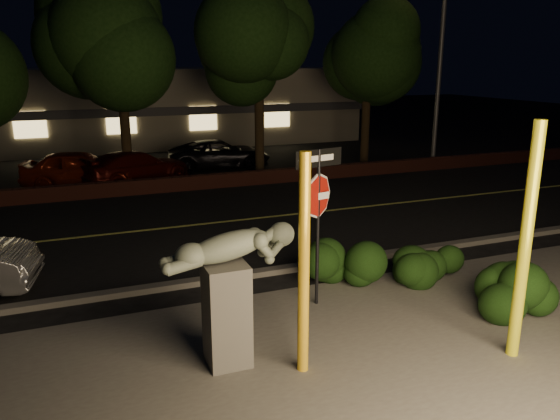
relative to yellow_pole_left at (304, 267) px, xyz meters
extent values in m
plane|color=black|center=(1.61, 10.79, -1.62)|extent=(90.00, 90.00, 0.00)
cube|color=#4C4944|center=(1.61, -0.21, -1.61)|extent=(14.00, 6.00, 0.02)
cube|color=black|center=(1.61, 7.79, -1.62)|extent=(80.00, 8.00, 0.01)
cube|color=#C7C64F|center=(1.61, 7.79, -1.60)|extent=(80.00, 0.12, 0.00)
cube|color=#4C4944|center=(1.61, 3.69, -1.56)|extent=(80.00, 0.25, 0.12)
cube|color=#431C15|center=(1.61, 12.09, -1.37)|extent=(40.00, 0.35, 0.50)
cube|color=black|center=(1.61, 17.79, -1.61)|extent=(40.00, 12.00, 0.01)
cube|color=slate|center=(1.61, 25.79, 0.38)|extent=(22.00, 10.00, 4.00)
cube|color=#333338|center=(1.61, 20.69, 0.38)|extent=(22.00, 0.20, 0.40)
cube|color=#FFD87F|center=(-4.39, 20.74, -0.02)|extent=(1.40, 0.08, 1.20)
cube|color=#FFD87F|center=(-0.39, 20.74, -0.02)|extent=(1.40, 0.08, 1.20)
cube|color=#FFD87F|center=(3.61, 20.74, -0.02)|extent=(1.40, 0.08, 1.20)
cube|color=#FFD87F|center=(7.61, 20.74, -0.02)|extent=(1.40, 0.08, 1.20)
cylinder|color=black|center=(-0.89, 13.99, 0.50)|extent=(0.36, 0.36, 4.25)
ellipsoid|color=black|center=(-0.89, 13.99, 4.45)|extent=(5.20, 5.20, 4.68)
cylinder|color=black|center=(4.11, 13.59, 0.38)|extent=(0.36, 0.36, 4.00)
ellipsoid|color=black|center=(4.11, 13.59, 4.06)|extent=(4.80, 4.80, 4.32)
cylinder|color=black|center=(9.11, 14.09, 0.33)|extent=(0.36, 0.36, 3.90)
ellipsoid|color=black|center=(9.11, 14.09, 3.82)|extent=(4.40, 4.40, 3.96)
cylinder|color=yellow|center=(0.00, 0.00, 0.00)|extent=(0.16, 0.16, 3.24)
cylinder|color=yellow|center=(3.18, -0.78, 0.19)|extent=(0.18, 0.18, 3.61)
cylinder|color=black|center=(1.14, 1.97, -0.16)|extent=(0.06, 0.06, 2.91)
cube|color=white|center=(1.14, 1.97, 0.46)|extent=(0.43, 0.12, 0.12)
cube|color=black|center=(1.14, 1.97, 1.14)|extent=(0.97, 0.23, 0.31)
cube|color=white|center=(1.14, 1.97, 1.14)|extent=(0.61, 0.15, 0.12)
cube|color=#4C4944|center=(-0.96, 0.59, -0.83)|extent=(0.62, 0.62, 1.58)
sphere|color=gray|center=(-0.10, 0.59, 0.31)|extent=(0.37, 0.37, 0.37)
ellipsoid|color=black|center=(2.05, 2.66, -1.11)|extent=(1.97, 0.95, 1.02)
ellipsoid|color=black|center=(3.76, 2.14, -1.12)|extent=(1.60, 0.98, 0.99)
ellipsoid|color=black|center=(4.10, 0.41, -1.09)|extent=(1.55, 0.99, 1.06)
cylinder|color=#494A4E|center=(11.71, 12.73, 3.08)|extent=(0.19, 0.19, 9.41)
imported|color=maroon|center=(-2.57, 13.93, -0.95)|extent=(4.22, 2.57, 1.34)
imported|color=#440B08|center=(-0.62, 13.88, -1.01)|extent=(4.52, 3.30, 1.22)
imported|color=black|center=(3.04, 15.66, -1.03)|extent=(4.43, 2.37, 1.18)
camera|label=1|loc=(-2.90, -6.49, 2.76)|focal=35.00mm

